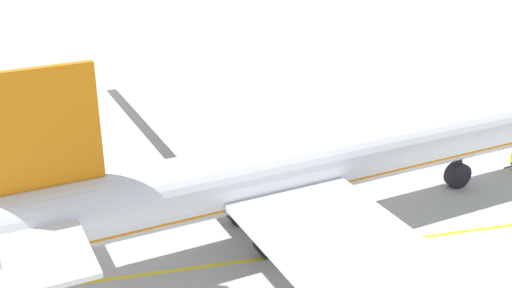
{
  "coord_description": "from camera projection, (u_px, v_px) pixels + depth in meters",
  "views": [
    {
      "loc": [
        -18.51,
        -41.74,
        26.61
      ],
      "look_at": [
        -6.11,
        10.24,
        3.38
      ],
      "focal_mm": 45.42,
      "sensor_mm": 36.0,
      "label": 1
    }
  ],
  "objects": [
    {
      "name": "airliner_foreground",
      "position": [
        286.0,
        170.0,
        48.91
      ],
      "size": [
        51.41,
        83.58,
        15.59
      ],
      "color": "white",
      "rests_on": "ground"
    },
    {
      "name": "apron_taxi_line",
      "position": [
        374.0,
        244.0,
        49.26
      ],
      "size": [
        280.0,
        0.36,
        0.01
      ],
      "primitive_type": "cube",
      "color": "yellow",
      "rests_on": "ground"
    },
    {
      "name": "service_truck_fuel_bowser",
      "position": [
        34.0,
        91.0,
        77.3
      ],
      "size": [
        5.61,
        2.56,
        3.15
      ],
      "color": "white",
      "rests_on": "ground"
    },
    {
      "name": "ground_plane",
      "position": [
        360.0,
        225.0,
        51.78
      ],
      "size": [
        600.0,
        600.0,
        0.0
      ],
      "primitive_type": "plane",
      "color": "#ADAAA5",
      "rests_on": "ground"
    }
  ]
}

